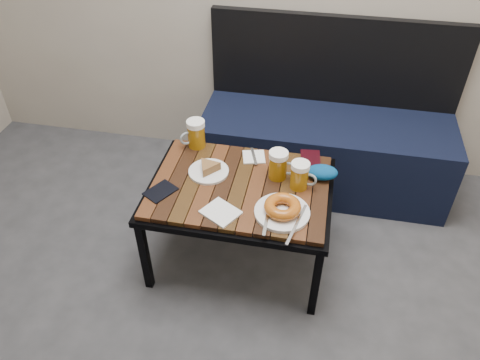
% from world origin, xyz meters
% --- Properties ---
extents(bench, '(1.40, 0.50, 0.95)m').
position_xyz_m(bench, '(0.24, 1.76, 0.27)').
color(bench, black).
rests_on(bench, ground).
extents(cafe_table, '(0.84, 0.62, 0.47)m').
position_xyz_m(cafe_table, '(-0.12, 1.08, 0.43)').
color(cafe_table, black).
rests_on(cafe_table, ground).
extents(beer_mug_left, '(0.13, 0.12, 0.15)m').
position_xyz_m(beer_mug_left, '(-0.40, 1.34, 0.54)').
color(beer_mug_left, '#95610C').
rests_on(beer_mug_left, cafe_table).
extents(beer_mug_centre, '(0.13, 0.09, 0.14)m').
position_xyz_m(beer_mug_centre, '(0.04, 1.17, 0.54)').
color(beer_mug_centre, '#95610C').
rests_on(beer_mug_centre, cafe_table).
extents(beer_mug_right, '(0.13, 0.09, 0.13)m').
position_xyz_m(beer_mug_right, '(0.14, 1.12, 0.54)').
color(beer_mug_right, '#95610C').
rests_on(beer_mug_right, cafe_table).
extents(plate_pie, '(0.19, 0.19, 0.05)m').
position_xyz_m(plate_pie, '(-0.28, 1.14, 0.49)').
color(plate_pie, white).
rests_on(plate_pie, cafe_table).
extents(plate_bagel, '(0.24, 0.31, 0.07)m').
position_xyz_m(plate_bagel, '(0.09, 0.93, 0.50)').
color(plate_bagel, white).
rests_on(plate_bagel, cafe_table).
extents(napkin_left, '(0.13, 0.14, 0.01)m').
position_xyz_m(napkin_left, '(-0.10, 1.30, 0.48)').
color(napkin_left, white).
rests_on(napkin_left, cafe_table).
extents(napkin_right, '(0.19, 0.18, 0.01)m').
position_xyz_m(napkin_right, '(-0.17, 0.88, 0.48)').
color(napkin_right, white).
rests_on(napkin_right, cafe_table).
extents(passport_navy, '(0.15, 0.17, 0.01)m').
position_xyz_m(passport_navy, '(-0.46, 0.96, 0.48)').
color(passport_navy, black).
rests_on(passport_navy, cafe_table).
extents(passport_burgundy, '(0.11, 0.14, 0.01)m').
position_xyz_m(passport_burgundy, '(0.18, 1.34, 0.48)').
color(passport_burgundy, black).
rests_on(passport_burgundy, cafe_table).
extents(knit_pouch, '(0.15, 0.11, 0.06)m').
position_xyz_m(knit_pouch, '(0.24, 1.20, 0.50)').
color(knit_pouch, navy).
rests_on(knit_pouch, cafe_table).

